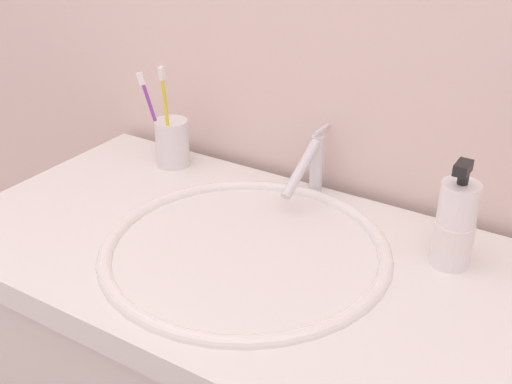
% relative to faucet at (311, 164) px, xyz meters
% --- Properties ---
extents(tiled_wall_back, '(2.13, 0.04, 2.40)m').
position_rel_faucet_xyz_m(tiled_wall_back, '(-0.03, 0.08, 0.23)').
color(tiled_wall_back, beige).
rests_on(tiled_wall_back, ground).
extents(sink_basin, '(0.46, 0.46, 0.10)m').
position_rel_faucet_xyz_m(sink_basin, '(-0.00, -0.22, -0.09)').
color(sink_basin, white).
rests_on(sink_basin, vanity_counter).
extents(faucet, '(0.02, 0.16, 0.12)m').
position_rel_faucet_xyz_m(faucet, '(0.00, 0.00, 0.00)').
color(faucet, silver).
rests_on(faucet, sink_basin).
extents(toothbrush_cup, '(0.07, 0.07, 0.10)m').
position_rel_faucet_xyz_m(toothbrush_cup, '(-0.30, -0.03, -0.02)').
color(toothbrush_cup, white).
rests_on(toothbrush_cup, vanity_counter).
extents(toothbrush_purple, '(0.05, 0.03, 0.19)m').
position_rel_faucet_xyz_m(toothbrush_purple, '(-0.33, -0.05, 0.05)').
color(toothbrush_purple, purple).
rests_on(toothbrush_purple, toothbrush_cup).
extents(toothbrush_yellow, '(0.01, 0.03, 0.21)m').
position_rel_faucet_xyz_m(toothbrush_yellow, '(-0.28, -0.06, 0.06)').
color(toothbrush_yellow, yellow).
rests_on(toothbrush_yellow, toothbrush_cup).
extents(soap_dispenser, '(0.06, 0.06, 0.17)m').
position_rel_faucet_xyz_m(soap_dispenser, '(0.28, -0.09, 0.00)').
color(soap_dispenser, white).
rests_on(soap_dispenser, vanity_counter).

